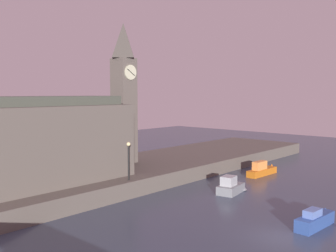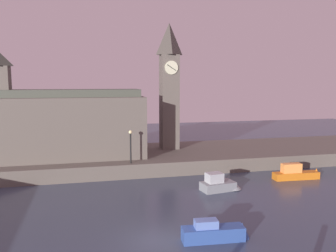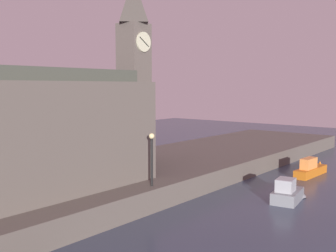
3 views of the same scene
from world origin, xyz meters
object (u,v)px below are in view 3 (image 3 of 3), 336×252
at_px(streetlamp, 152,153).
at_px(boat_cruiser_grey, 289,192).
at_px(parliament_hall, 22,132).
at_px(boat_patrol_orange, 312,169).
at_px(clock_tower, 134,67).

xyz_separation_m(streetlamp, boat_cruiser_grey, (7.43, -6.08, -3.09)).
bearing_deg(boat_cruiser_grey, streetlamp, 140.70).
height_order(parliament_hall, boat_patrol_orange, parliament_hall).
xyz_separation_m(parliament_hall, streetlamp, (6.19, -4.71, -1.51)).
height_order(parliament_hall, streetlamp, parliament_hall).
xyz_separation_m(clock_tower, streetlamp, (-5.71, -7.00, -5.81)).
height_order(clock_tower, streetlamp, clock_tower).
bearing_deg(clock_tower, boat_cruiser_grey, -82.51).
relative_size(clock_tower, boat_cruiser_grey, 3.88).
distance_m(parliament_hall, boat_cruiser_grey, 17.97).
xyz_separation_m(parliament_hall, boat_cruiser_grey, (13.62, -10.78, -4.60)).
xyz_separation_m(streetlamp, boat_patrol_orange, (16.52, -4.39, -3.11)).
bearing_deg(clock_tower, boat_patrol_orange, -46.49).
bearing_deg(parliament_hall, clock_tower, 10.90).
xyz_separation_m(parliament_hall, boat_patrol_orange, (22.71, -9.10, -4.62)).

